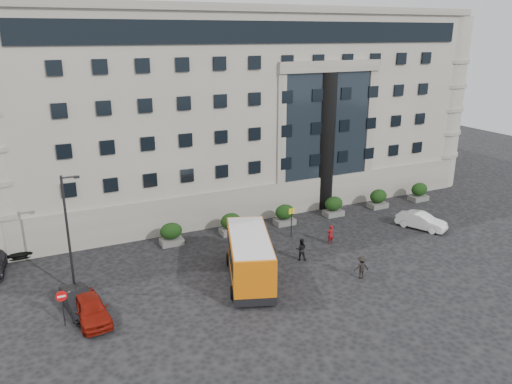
% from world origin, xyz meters
% --- Properties ---
extents(ground, '(120.00, 120.00, 0.00)m').
position_xyz_m(ground, '(0.00, 0.00, 0.00)').
color(ground, black).
rests_on(ground, ground).
extents(civic_building, '(44.00, 24.00, 18.00)m').
position_xyz_m(civic_building, '(6.00, 22.00, 9.00)').
color(civic_building, gray).
rests_on(civic_building, ground).
extents(entrance_column, '(1.80, 1.80, 13.00)m').
position_xyz_m(entrance_column, '(12.00, 10.30, 6.50)').
color(entrance_column, black).
rests_on(entrance_column, ground).
extents(hedge_a, '(1.80, 1.26, 1.84)m').
position_xyz_m(hedge_a, '(-4.00, 7.80, 0.93)').
color(hedge_a, '#585856').
rests_on(hedge_a, ground).
extents(hedge_b, '(1.80, 1.26, 1.84)m').
position_xyz_m(hedge_b, '(1.20, 7.80, 0.93)').
color(hedge_b, '#585856').
rests_on(hedge_b, ground).
extents(hedge_c, '(1.80, 1.26, 1.84)m').
position_xyz_m(hedge_c, '(6.40, 7.80, 0.93)').
color(hedge_c, '#585856').
rests_on(hedge_c, ground).
extents(hedge_d, '(1.80, 1.26, 1.84)m').
position_xyz_m(hedge_d, '(11.60, 7.80, 0.93)').
color(hedge_d, '#585856').
rests_on(hedge_d, ground).
extents(hedge_e, '(1.80, 1.26, 1.84)m').
position_xyz_m(hedge_e, '(16.80, 7.80, 0.93)').
color(hedge_e, '#585856').
rests_on(hedge_e, ground).
extents(hedge_f, '(1.80, 1.26, 1.84)m').
position_xyz_m(hedge_f, '(22.00, 7.80, 0.93)').
color(hedge_f, '#585856').
rests_on(hedge_f, ground).
extents(street_lamp, '(1.16, 0.18, 8.00)m').
position_xyz_m(street_lamp, '(-11.94, 3.00, 4.37)').
color(street_lamp, '#262628').
rests_on(street_lamp, ground).
extents(bus_stop_sign, '(0.50, 0.08, 2.52)m').
position_xyz_m(bus_stop_sign, '(5.50, 5.00, 1.73)').
color(bus_stop_sign, '#262628').
rests_on(bus_stop_sign, ground).
extents(no_entry_sign, '(0.64, 0.16, 2.32)m').
position_xyz_m(no_entry_sign, '(-13.00, -1.04, 1.65)').
color(no_entry_sign, '#262628').
rests_on(no_entry_sign, ground).
extents(minibus, '(5.13, 8.26, 3.26)m').
position_xyz_m(minibus, '(-0.85, -0.43, 1.79)').
color(minibus, '#D6640A').
rests_on(minibus, ground).
extents(red_truck, '(2.81, 5.28, 2.74)m').
position_xyz_m(red_truck, '(-12.04, 18.38, 1.40)').
color(red_truck, maroon).
rests_on(red_truck, ground).
extents(parked_car_a, '(2.16, 4.50, 1.48)m').
position_xyz_m(parked_car_a, '(-11.50, -0.96, 0.74)').
color(parked_car_a, maroon).
rests_on(parked_car_a, ground).
extents(parked_car_b, '(2.01, 4.24, 1.34)m').
position_xyz_m(parked_car_b, '(-12.03, 0.40, 0.67)').
color(parked_car_b, black).
rests_on(parked_car_b, ground).
extents(parked_car_d, '(2.30, 4.79, 1.32)m').
position_xyz_m(parked_car_d, '(-15.20, 11.80, 0.66)').
color(parked_car_d, black).
rests_on(parked_car_d, ground).
extents(white_taxi, '(3.22, 4.48, 1.41)m').
position_xyz_m(white_taxi, '(16.68, 1.77, 0.70)').
color(white_taxi, white).
rests_on(white_taxi, ground).
extents(pedestrian_a, '(0.62, 0.46, 1.57)m').
position_xyz_m(pedestrian_a, '(7.70, 2.47, 0.78)').
color(pedestrian_a, maroon).
rests_on(pedestrian_a, ground).
extents(pedestrian_b, '(1.05, 0.97, 1.73)m').
position_xyz_m(pedestrian_b, '(3.98, 0.82, 0.87)').
color(pedestrian_b, black).
rests_on(pedestrian_b, ground).
extents(pedestrian_c, '(1.18, 0.84, 1.66)m').
position_xyz_m(pedestrian_c, '(6.27, -3.55, 0.83)').
color(pedestrian_c, black).
rests_on(pedestrian_c, ground).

